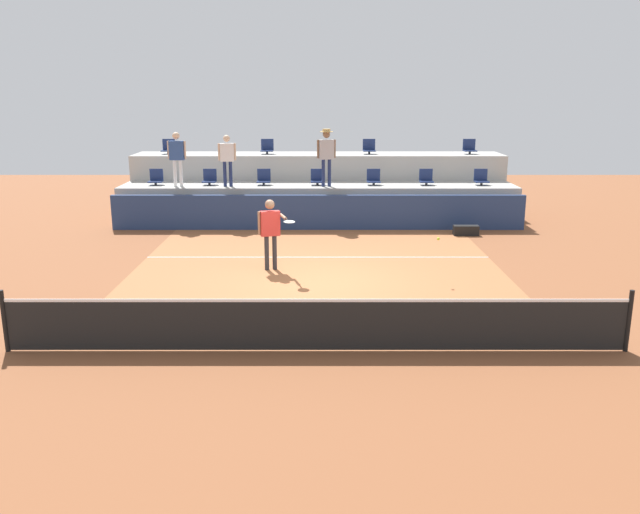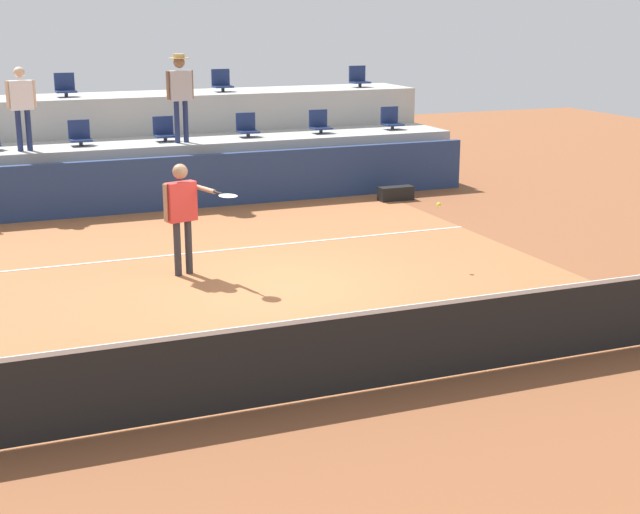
# 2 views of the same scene
# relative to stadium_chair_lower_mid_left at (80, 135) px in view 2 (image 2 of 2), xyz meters

# --- Properties ---
(ground_plane) EXTENTS (40.00, 40.00, 0.00)m
(ground_plane) POSITION_rel_stadium_chair_lower_mid_left_xyz_m (1.80, -7.23, -1.46)
(ground_plane) COLOR brown
(court_inner_paint) EXTENTS (9.00, 10.00, 0.01)m
(court_inner_paint) POSITION_rel_stadium_chair_lower_mid_left_xyz_m (1.80, -6.23, -1.46)
(court_inner_paint) COLOR #A36038
(court_inner_paint) RESTS_ON ground_plane
(court_service_line) EXTENTS (9.00, 0.06, 0.00)m
(court_service_line) POSITION_rel_stadium_chair_lower_mid_left_xyz_m (1.80, -4.83, -1.46)
(court_service_line) COLOR silver
(court_service_line) RESTS_ON ground_plane
(tennis_net) EXTENTS (10.48, 0.08, 1.07)m
(tennis_net) POSITION_rel_stadium_chair_lower_mid_left_xyz_m (1.80, -11.23, -0.97)
(tennis_net) COLOR black
(tennis_net) RESTS_ON ground_plane
(sponsor_backboard) EXTENTS (13.00, 0.16, 1.10)m
(sponsor_backboard) POSITION_rel_stadium_chair_lower_mid_left_xyz_m (1.80, -1.23, -0.91)
(sponsor_backboard) COLOR navy
(sponsor_backboard) RESTS_ON ground_plane
(seating_tier_lower) EXTENTS (13.00, 1.80, 1.25)m
(seating_tier_lower) POSITION_rel_stadium_chair_lower_mid_left_xyz_m (1.80, 0.07, -0.84)
(seating_tier_lower) COLOR #ADAAA3
(seating_tier_lower) RESTS_ON ground_plane
(seating_tier_upper) EXTENTS (13.00, 1.80, 2.10)m
(seating_tier_upper) POSITION_rel_stadium_chair_lower_mid_left_xyz_m (1.80, 1.87, -0.41)
(seating_tier_upper) COLOR #ADAAA3
(seating_tier_upper) RESTS_ON ground_plane
(stadium_chair_lower_mid_left) EXTENTS (0.44, 0.40, 0.52)m
(stadium_chair_lower_mid_left) POSITION_rel_stadium_chair_lower_mid_left_xyz_m (0.00, 0.00, 0.00)
(stadium_chair_lower_mid_left) COLOR #2D2D33
(stadium_chair_lower_mid_left) RESTS_ON seating_tier_lower
(stadium_chair_lower_center) EXTENTS (0.44, 0.40, 0.52)m
(stadium_chair_lower_center) POSITION_rel_stadium_chair_lower_mid_left_xyz_m (1.77, 0.00, 0.00)
(stadium_chair_lower_center) COLOR #2D2D33
(stadium_chair_lower_center) RESTS_ON seating_tier_lower
(stadium_chair_lower_mid_right) EXTENTS (0.44, 0.40, 0.52)m
(stadium_chair_lower_mid_right) POSITION_rel_stadium_chair_lower_mid_left_xyz_m (3.62, 0.00, 0.00)
(stadium_chair_lower_mid_right) COLOR #2D2D33
(stadium_chair_lower_mid_right) RESTS_ON seating_tier_lower
(stadium_chair_lower_right) EXTENTS (0.44, 0.40, 0.52)m
(stadium_chair_lower_right) POSITION_rel_stadium_chair_lower_mid_left_xyz_m (5.36, 0.00, 0.00)
(stadium_chair_lower_right) COLOR #2D2D33
(stadium_chair_lower_right) RESTS_ON seating_tier_lower
(stadium_chair_lower_far_right) EXTENTS (0.44, 0.40, 0.52)m
(stadium_chair_lower_far_right) POSITION_rel_stadium_chair_lower_mid_left_xyz_m (7.17, 0.00, 0.00)
(stadium_chair_lower_far_right) COLOR #2D2D33
(stadium_chair_lower_far_right) RESTS_ON seating_tier_lower
(stadium_chair_upper_left) EXTENTS (0.44, 0.40, 0.52)m
(stadium_chair_upper_left) POSITION_rel_stadium_chair_lower_mid_left_xyz_m (-0.01, 1.80, 0.85)
(stadium_chair_upper_left) COLOR #2D2D33
(stadium_chair_upper_left) RESTS_ON seating_tier_upper
(stadium_chair_upper_right) EXTENTS (0.44, 0.40, 0.52)m
(stadium_chair_upper_right) POSITION_rel_stadium_chair_lower_mid_left_xyz_m (3.59, 1.80, 0.85)
(stadium_chair_upper_right) COLOR #2D2D33
(stadium_chair_upper_right) RESTS_ON seating_tier_upper
(stadium_chair_upper_far_right) EXTENTS (0.44, 0.40, 0.52)m
(stadium_chair_upper_far_right) POSITION_rel_stadium_chair_lower_mid_left_xyz_m (7.14, 1.80, 0.85)
(stadium_chair_upper_far_right) COLOR #2D2D33
(stadium_chair_upper_far_right) RESTS_ON seating_tier_upper
(tennis_player) EXTENTS (0.97, 1.15, 1.73)m
(tennis_player) POSITION_rel_stadium_chair_lower_mid_left_xyz_m (0.67, -6.08, -0.40)
(tennis_player) COLOR #2D2D33
(tennis_player) RESTS_ON ground_plane
(spectator_in_white) EXTENTS (0.58, 0.24, 1.65)m
(spectator_in_white) POSITION_rel_stadium_chair_lower_mid_left_xyz_m (-1.13, -0.38, 0.78)
(spectator_in_white) COLOR navy
(spectator_in_white) RESTS_ON seating_tier_lower
(spectator_with_hat) EXTENTS (0.62, 0.51, 1.84)m
(spectator_with_hat) POSITION_rel_stadium_chair_lower_mid_left_xyz_m (2.06, -0.38, 0.93)
(spectator_with_hat) COLOR navy
(spectator_with_hat) RESTS_ON seating_tier_lower
(tennis_ball) EXTENTS (0.07, 0.07, 0.07)m
(tennis_ball) POSITION_rel_stadium_chair_lower_mid_left_xyz_m (4.54, -7.07, -0.46)
(tennis_ball) COLOR #CCE033
(equipment_bag) EXTENTS (0.76, 0.28, 0.30)m
(equipment_bag) POSITION_rel_stadium_chair_lower_mid_left_xyz_m (6.29, -2.09, -1.31)
(equipment_bag) COLOR black
(equipment_bag) RESTS_ON ground_plane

